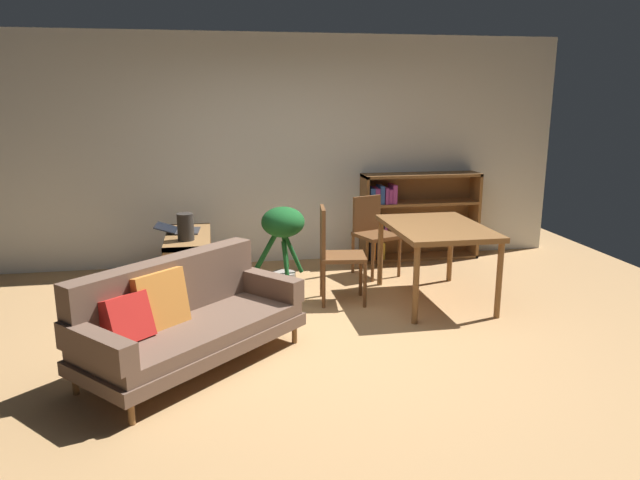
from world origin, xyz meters
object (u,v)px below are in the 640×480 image
dining_table (436,233)px  bookshelf (411,216)px  fabric_couch (183,317)px  dining_chair_near (335,250)px  potted_floor_plant (283,234)px  media_console (189,263)px  desk_speaker (186,227)px  dining_chair_far (373,231)px  open_laptop (180,230)px

dining_table → bookshelf: bookshelf is taller
fabric_couch → dining_chair_near: (1.42, 1.18, 0.15)m
potted_floor_plant → dining_table: bearing=-18.9°
fabric_couch → bookshelf: bookshelf is taller
potted_floor_plant → dining_table: potted_floor_plant is taller
media_console → potted_floor_plant: potted_floor_plant is taller
fabric_couch → bookshelf: (2.69, 2.64, 0.15)m
fabric_couch → dining_chair_near: bearing=39.8°
fabric_couch → dining_table: 2.64m
desk_speaker → dining_table: size_ratio=0.22×
dining_chair_far → bookshelf: bookshelf is taller
fabric_couch → dining_chair_near: 1.85m
dining_table → bookshelf: bearing=79.7°
media_console → desk_speaker: 0.50m
media_console → dining_chair_far: 2.07m
bookshelf → open_laptop: bearing=-166.4°
media_console → open_laptop: bearing=119.7°
dining_table → dining_chair_near: size_ratio=1.30×
fabric_couch → open_laptop: size_ratio=3.82×
dining_chair_near → bookshelf: 1.94m
dining_chair_far → bookshelf: (0.65, 0.57, 0.03)m
desk_speaker → potted_floor_plant: size_ratio=0.30×
media_console → potted_floor_plant: bearing=-15.5°
fabric_couch → bookshelf: bearing=44.4°
dining_chair_near → dining_chair_far: (0.62, 0.88, -0.02)m
media_console → dining_chair_far: size_ratio=1.24×
dining_table → bookshelf: (0.29, 1.58, -0.15)m
open_laptop → dining_chair_near: dining_chair_near is taller
fabric_couch → potted_floor_plant: potted_floor_plant is taller
fabric_couch → dining_chair_far: (2.04, 2.06, 0.12)m
dining_table → bookshelf: size_ratio=0.85×
open_laptop → media_console: bearing=-60.3°
dining_table → dining_chair_near: 1.01m
fabric_couch → dining_chair_far: dining_chair_far is taller
open_laptop → dining_table: 2.66m
dining_table → dining_chair_far: 1.09m
potted_floor_plant → desk_speaker: bearing=178.2°
dining_chair_near → dining_chair_far: size_ratio=1.08×
fabric_couch → dining_chair_near: size_ratio=1.88×
open_laptop → dining_chair_near: size_ratio=0.49×
media_console → bookshelf: size_ratio=0.75×
dining_chair_far → potted_floor_plant: bearing=-154.7°
dining_chair_far → dining_chair_near: bearing=-125.2°
potted_floor_plant → bookshelf: size_ratio=0.62×
dining_chair_near → fabric_couch: bearing=-140.2°
desk_speaker → potted_floor_plant: bearing=-1.8°
fabric_couch → open_laptop: fabric_couch is taller
fabric_couch → desk_speaker: (-0.02, 1.58, 0.35)m
media_console → dining_chair_near: dining_chair_near is taller
open_laptop → dining_chair_near: bearing=-27.5°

